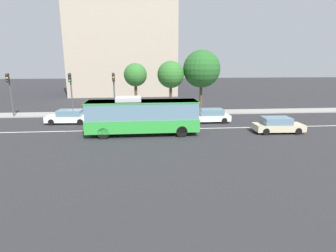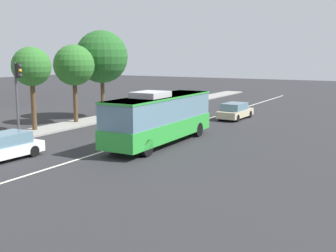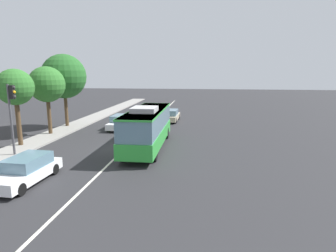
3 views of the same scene
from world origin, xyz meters
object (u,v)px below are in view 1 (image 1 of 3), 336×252
Objects in this scene: street_tree_kerbside_centre at (135,75)px; sedan_beige at (278,125)px; sedan_white_ahead at (210,116)px; street_tree_kerbside_right at (202,69)px; traffic_light_near_corner at (114,86)px; traffic_light_far_corner at (9,87)px; street_tree_kerbside_left at (171,75)px; sedan_white at (69,117)px; traffic_light_mid_block at (71,87)px; transit_bus at (142,115)px.

sedan_beige is at bearing -38.75° from street_tree_kerbside_centre.
street_tree_kerbside_centre reaches higher than sedan_white_ahead.
street_tree_kerbside_right is at bearing -92.52° from sedan_white_ahead.
sedan_white_ahead is at bearing 62.26° from traffic_light_near_corner.
sedan_white_ahead is 23.25m from traffic_light_far_corner.
sedan_white_ahead is 0.69× the size of street_tree_kerbside_left.
sedan_white is 13.23m from street_tree_kerbside_left.
traffic_light_mid_block reaches higher than sedan_beige.
street_tree_kerbside_right is at bearing -158.22° from sedan_white.
sedan_beige is at bearing 54.97° from traffic_light_near_corner.
street_tree_kerbside_centre is at bearing 94.31° from transit_bus.
traffic_light_near_corner is 4.99m from traffic_light_mid_block.
street_tree_kerbside_centre reaches higher than transit_bus.
street_tree_kerbside_left reaches higher than sedan_white_ahead.
transit_bus is 1.59× the size of street_tree_kerbside_centre.
transit_bus is 17.85m from traffic_light_far_corner.
sedan_white is 8.76m from traffic_light_far_corner.
traffic_light_near_corner and traffic_light_mid_block have the same top height.
traffic_light_mid_block is 6.97m from traffic_light_far_corner.
sedan_white_ahead is at bearing 139.75° from sedan_beige.
traffic_light_mid_block is 12.13m from street_tree_kerbside_left.
traffic_light_near_corner is 0.66× the size of street_tree_kerbside_right.
traffic_light_mid_block is (-15.69, 4.28, 2.84)m from sedan_white_ahead.
traffic_light_near_corner is (4.50, 3.81, 2.84)m from sedan_white.
transit_bus is at bearing 16.21° from traffic_light_near_corner.
traffic_light_near_corner is at bearing 91.36° from traffic_light_mid_block.
sedan_white_ahead is at bearing -57.66° from street_tree_kerbside_left.
sedan_white_ahead is 0.72× the size of street_tree_kerbside_centre.
sedan_beige is 18.78m from traffic_light_near_corner.
sedan_white_ahead is 11.98m from traffic_light_near_corner.
street_tree_kerbside_right is (15.45, 5.44, 4.81)m from sedan_white.
street_tree_kerbside_left is (6.97, 1.34, 1.28)m from traffic_light_near_corner.
transit_bus is 13.56m from street_tree_kerbside_right.
street_tree_kerbside_right is at bearing 93.79° from traffic_light_near_corner.
street_tree_kerbside_left is at bearing -153.44° from sedan_white.
street_tree_kerbside_left is 0.83× the size of street_tree_kerbside_right.
sedan_beige is 29.58m from traffic_light_far_corner.
traffic_light_far_corner reaches higher than transit_bus.
street_tree_kerbside_centre is (7.53, 1.71, 1.23)m from traffic_light_mid_block.
traffic_light_near_corner reaches higher than sedan_white.
sedan_beige is (12.57, -0.35, -1.09)m from transit_bus.
transit_bus is 2.19× the size of sedan_white.
traffic_light_near_corner is 11.95m from traffic_light_far_corner.
traffic_light_near_corner and traffic_light_far_corner have the same top height.
street_tree_kerbside_right is at bearing 116.69° from sedan_beige.
street_tree_kerbside_right reaches higher than sedan_white.
street_tree_kerbside_left is (18.92, 1.51, 1.28)m from traffic_light_far_corner.
traffic_light_mid_block is at bearing -172.27° from street_tree_kerbside_left.
transit_bus is at bearing -179.60° from sedan_beige.
traffic_light_far_corner is 0.66× the size of street_tree_kerbside_right.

